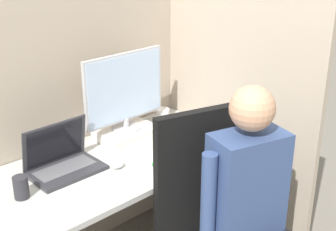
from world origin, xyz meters
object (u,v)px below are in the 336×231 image
(coffee_mug, at_px, (163,115))
(monitor, at_px, (125,90))
(laptop, at_px, (63,162))
(office_chair, at_px, (221,224))
(paper_box, at_px, (127,133))
(stapler, at_px, (204,126))
(person, at_px, (258,200))
(pen_cup, at_px, (21,187))
(carrot_toy, at_px, (162,169))

(coffee_mug, bearing_deg, monitor, -173.44)
(laptop, height_order, office_chair, office_chair)
(paper_box, xyz_separation_m, stapler, (0.41, -0.24, -0.01))
(stapler, height_order, person, person)
(paper_box, relative_size, person, 0.26)
(stapler, relative_size, pen_cup, 1.27)
(office_chair, distance_m, person, 0.26)
(monitor, bearing_deg, person, -89.50)
(person, bearing_deg, monitor, 90.50)
(stapler, height_order, office_chair, office_chair)
(carrot_toy, relative_size, pen_cup, 1.12)
(laptop, xyz_separation_m, carrot_toy, (0.35, -0.36, -0.03))
(person, relative_size, coffee_mug, 14.46)
(coffee_mug, bearing_deg, person, -107.98)
(paper_box, relative_size, stapler, 2.45)
(laptop, distance_m, person, 0.99)
(laptop, bearing_deg, office_chair, -57.12)
(office_chair, distance_m, coffee_mug, 0.93)
(office_chair, bearing_deg, carrot_toy, 105.20)
(monitor, height_order, person, person)
(carrot_toy, xyz_separation_m, pen_cup, (-0.63, 0.27, 0.03))
(laptop, bearing_deg, paper_box, 10.58)
(laptop, bearing_deg, stapler, -9.33)
(monitor, bearing_deg, paper_box, -90.00)
(stapler, bearing_deg, paper_box, 150.04)
(person, bearing_deg, carrot_toy, 105.54)
(stapler, xyz_separation_m, carrot_toy, (-0.54, -0.21, -0.01))
(person, bearing_deg, coffee_mug, 72.02)
(carrot_toy, relative_size, office_chair, 0.11)
(monitor, height_order, laptop, monitor)
(laptop, bearing_deg, monitor, 10.91)
(paper_box, height_order, stapler, paper_box)
(office_chair, xyz_separation_m, pen_cup, (-0.72, 0.60, 0.24))
(laptop, distance_m, stapler, 0.91)
(paper_box, distance_m, person, 0.95)
(person, bearing_deg, office_chair, 106.21)
(paper_box, bearing_deg, laptop, -169.42)
(stapler, distance_m, office_chair, 0.74)
(monitor, distance_m, laptop, 0.55)
(office_chair, height_order, coffee_mug, office_chair)
(monitor, relative_size, coffee_mug, 6.12)
(laptop, bearing_deg, person, -60.08)
(laptop, xyz_separation_m, pen_cup, (-0.28, -0.09, 0.01))
(carrot_toy, xyz_separation_m, coffee_mug, (0.46, 0.49, 0.02))
(pen_cup, bearing_deg, stapler, -2.82)
(carrot_toy, height_order, office_chair, office_chair)
(carrot_toy, distance_m, office_chair, 0.40)
(office_chair, bearing_deg, laptop, 122.88)
(monitor, relative_size, person, 0.42)
(monitor, height_order, carrot_toy, monitor)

